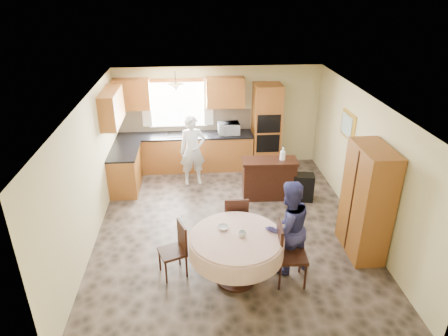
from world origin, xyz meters
The scene contains 36 objects.
floor centered at (0.00, 0.00, 0.00)m, with size 5.00×6.00×0.01m, color brown.
ceiling centered at (0.00, 0.00, 2.50)m, with size 5.00×6.00×0.01m, color white.
wall_back centered at (0.00, 3.00, 1.25)m, with size 5.00×0.02×2.50m, color #D2C687.
wall_front centered at (0.00, -3.00, 1.25)m, with size 5.00×0.02×2.50m, color #D2C687.
wall_left centered at (-2.50, 0.00, 1.25)m, with size 0.02×6.00×2.50m, color #D2C687.
wall_right centered at (2.50, 0.00, 1.25)m, with size 0.02×6.00×2.50m, color #D2C687.
window centered at (-1.00, 2.98, 1.60)m, with size 1.40×0.03×1.10m, color white.
curtain_left centered at (-1.75, 2.93, 1.65)m, with size 0.22×0.02×1.15m, color white.
curtain_right centered at (-0.25, 2.93, 1.65)m, with size 0.22×0.02×1.15m, color white.
base_cab_back centered at (-0.85, 2.70, 0.44)m, with size 3.30×0.60×0.88m, color #AE632E.
counter_back centered at (-0.85, 2.70, 0.90)m, with size 3.30×0.64×0.04m, color black.
base_cab_left centered at (-2.20, 1.80, 0.44)m, with size 0.60×1.20×0.88m, color #AE632E.
counter_left centered at (-2.20, 1.80, 0.90)m, with size 0.64×1.20×0.04m, color black.
backsplash centered at (-0.85, 2.99, 1.18)m, with size 3.30×0.02×0.55m, color #C9B08E.
wall_cab_left centered at (-2.05, 2.83, 1.91)m, with size 0.85×0.33×0.72m, color #C57B31.
wall_cab_right centered at (0.15, 2.83, 1.91)m, with size 0.90×0.33×0.72m, color #C57B31.
wall_cab_side centered at (-2.33, 1.80, 1.91)m, with size 0.33×1.20×0.72m, color #C57B31.
oven_tower centered at (1.15, 2.69, 1.06)m, with size 0.66×0.62×2.12m, color #AE632E.
oven_upper centered at (1.15, 2.38, 1.25)m, with size 0.56×0.01×0.45m, color black.
oven_lower centered at (1.15, 2.38, 0.75)m, with size 0.56×0.01×0.45m, color black.
pendant centered at (-1.00, 2.50, 2.12)m, with size 0.36×0.36×0.18m, color beige.
sideboard centered at (0.95, 1.11, 0.42)m, with size 1.17×0.48×0.84m, color #3A1A0F.
space_heater centered at (1.67, 0.93, 0.30)m, with size 0.44×0.30×0.60m, color black.
cupboard centered at (2.22, -0.89, 0.98)m, with size 0.51×1.03×1.96m, color #AE632E.
dining_table centered at (-0.04, -1.49, 0.65)m, with size 1.46×1.46×0.83m.
chair_left centered at (-0.97, -1.25, 0.51)m, with size 0.51×0.51×0.92m.
chair_back centered at (0.05, -0.58, 0.55)m, with size 0.44×0.44×1.00m.
chair_right centered at (0.73, -1.59, 0.58)m, with size 0.48×0.48×1.05m.
framed_picture centered at (2.47, 0.92, 1.70)m, with size 0.06×0.63×0.52m.
microwave centered at (0.22, 2.65, 1.06)m, with size 0.51×0.35×0.28m, color silver.
person_sink centered at (-0.67, 1.92, 0.82)m, with size 0.60×0.39×1.63m, color silver.
person_dining centered at (0.80, -1.29, 0.80)m, with size 0.78×0.61×1.60m, color navy.
bowl_sideboard centered at (0.62, 1.11, 0.86)m, with size 0.23×0.23×0.06m, color #B2B2B2.
bottle_sideboard centered at (1.22, 1.11, 1.00)m, with size 0.13×0.13×0.33m, color silver.
cup_table centered at (0.05, -1.52, 0.88)m, with size 0.12×0.12×0.09m, color #B2B2B2.
bowl_table centered at (-0.22, -1.30, 0.86)m, with size 0.18×0.18×0.06m, color #B2B2B2.
Camera 1 is at (-0.63, -6.47, 4.36)m, focal length 32.00 mm.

